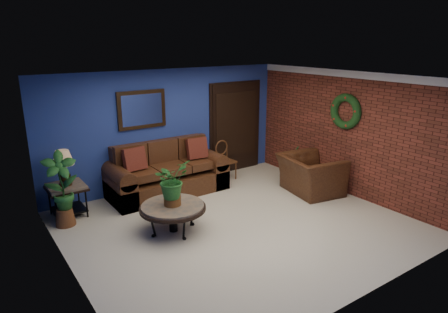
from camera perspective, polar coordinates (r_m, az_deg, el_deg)
floor at (r=7.01m, az=1.97°, el=-9.69°), size 5.50×5.50×0.00m
wall_back at (r=8.63m, az=-7.92°, el=4.01°), size 5.50×0.04×2.50m
wall_left at (r=5.46m, az=-21.82°, el=-4.50°), size 0.04×5.00×2.50m
wall_right_brick at (r=8.45m, az=17.23°, el=3.15°), size 0.04×5.00×2.50m
ceiling at (r=6.32m, az=2.20°, el=11.09°), size 5.50×5.00×0.02m
crown_molding at (r=8.25m, az=17.80°, el=11.12°), size 0.03×5.00×0.14m
wall_mirror at (r=8.25m, az=-11.65°, el=6.58°), size 1.02×0.06×0.77m
closet_door at (r=9.54m, az=1.63°, el=4.13°), size 1.44×0.06×2.18m
wreath at (r=8.34m, az=16.97°, el=6.17°), size 0.16×0.72×0.72m
sofa at (r=8.38m, az=-8.31°, el=-2.75°), size 2.41×1.04×1.08m
coffee_table at (r=6.68m, az=-7.34°, el=-7.32°), size 1.10×1.10×0.47m
end_table at (r=7.70m, az=-21.55°, el=-4.76°), size 0.65×0.65×0.59m
table_lamp at (r=7.54m, az=-21.98°, el=-0.94°), size 0.37×0.37×0.62m
side_chair at (r=9.08m, az=0.03°, el=-0.12°), size 0.40×0.40×0.88m
armchair at (r=8.47m, az=12.25°, el=-2.52°), size 1.24×1.36×0.78m
coffee_plant at (r=6.50m, az=-7.49°, el=-3.52°), size 0.69×0.65×0.75m
floor_plant at (r=9.10m, az=9.65°, el=-0.86°), size 0.37×0.31×0.81m
tall_plant at (r=7.26m, az=-22.20°, el=-4.07°), size 0.62×0.47×1.31m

